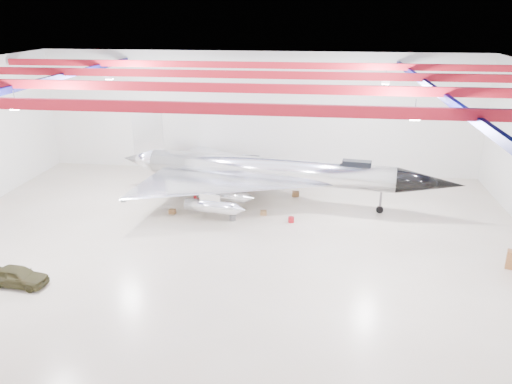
# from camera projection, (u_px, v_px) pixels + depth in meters

# --- Properties ---
(floor) EXTENTS (40.00, 40.00, 0.00)m
(floor) POSITION_uv_depth(u_px,v_px,m) (230.00, 238.00, 33.43)
(floor) COLOR #BEAE97
(floor) RESTS_ON ground
(wall_back) EXTENTS (40.00, 0.00, 40.00)m
(wall_back) POSITION_uv_depth(u_px,v_px,m) (258.00, 113.00, 45.52)
(wall_back) COLOR silver
(wall_back) RESTS_ON floor
(ceiling) EXTENTS (40.00, 40.00, 0.00)m
(ceiling) POSITION_uv_depth(u_px,v_px,m) (227.00, 70.00, 29.66)
(ceiling) COLOR #0A0F38
(ceiling) RESTS_ON wall_back
(ceiling_structure) EXTENTS (39.50, 29.50, 1.08)m
(ceiling_structure) POSITION_uv_depth(u_px,v_px,m) (227.00, 82.00, 29.89)
(ceiling_structure) COLOR maroon
(ceiling_structure) RESTS_ON ceiling
(jet_aircraft) EXTENTS (26.94, 17.36, 7.36)m
(jet_aircraft) POSITION_uv_depth(u_px,v_px,m) (267.00, 173.00, 38.84)
(jet_aircraft) COLOR silver
(jet_aircraft) RESTS_ON floor
(jeep) EXTENTS (3.44, 1.61, 1.14)m
(jeep) POSITION_uv_depth(u_px,v_px,m) (18.00, 276.00, 27.48)
(jeep) COLOR #37341B
(jeep) RESTS_ON floor
(crate_ply) EXTENTS (0.54, 0.46, 0.34)m
(crate_ply) POSITION_uv_depth(u_px,v_px,m) (172.00, 212.00, 37.34)
(crate_ply) COLOR olive
(crate_ply) RESTS_ON floor
(toolbox_red) EXTENTS (0.52, 0.42, 0.35)m
(toolbox_red) POSITION_uv_depth(u_px,v_px,m) (197.00, 197.00, 40.22)
(toolbox_red) COLOR #AB111C
(toolbox_red) RESTS_ON floor
(engine_drum) EXTENTS (0.49, 0.49, 0.42)m
(engine_drum) POSITION_uv_depth(u_px,v_px,m) (233.00, 218.00, 36.15)
(engine_drum) COLOR #59595B
(engine_drum) RESTS_ON floor
(parts_bin) EXTENTS (0.58, 0.47, 0.40)m
(parts_bin) POSITION_uv_depth(u_px,v_px,m) (296.00, 194.00, 40.86)
(parts_bin) COLOR olive
(parts_bin) RESTS_ON floor
(crate_small) EXTENTS (0.47, 0.42, 0.27)m
(crate_small) POSITION_uv_depth(u_px,v_px,m) (123.00, 200.00, 39.68)
(crate_small) COLOR #59595B
(crate_small) RESTS_ON floor
(tool_chest) EXTENTS (0.52, 0.52, 0.39)m
(tool_chest) POSITION_uv_depth(u_px,v_px,m) (291.00, 220.00, 35.83)
(tool_chest) COLOR #AB111C
(tool_chest) RESTS_ON floor
(oil_barrel) EXTENTS (0.52, 0.44, 0.33)m
(oil_barrel) POSITION_uv_depth(u_px,v_px,m) (263.00, 213.00, 37.12)
(oil_barrel) COLOR olive
(oil_barrel) RESTS_ON floor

